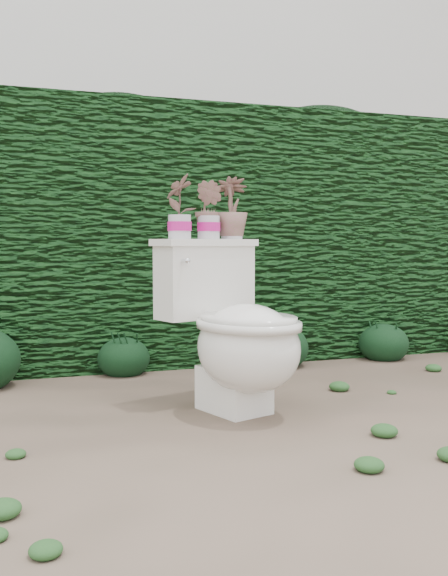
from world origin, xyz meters
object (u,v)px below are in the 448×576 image
object	(u,v)px
toilet	(237,334)
potted_plant_right	(232,210)
potted_plant_center	(209,212)
potted_plant_left	(179,208)

from	to	relation	value
toilet	potted_plant_right	bearing A→B (deg)	56.34
potted_plant_center	potted_plant_right	distance (m)	0.14
potted_plant_center	potted_plant_right	bearing A→B (deg)	80.05
toilet	potted_plant_center	distance (m)	0.60
potted_plant_center	potted_plant_left	bearing A→B (deg)	-99.95
toilet	potted_plant_right	xyz separation A→B (m)	(0.07, 0.28, 0.56)
potted_plant_left	potted_plant_right	distance (m)	0.30
toilet	potted_plant_center	world-z (taller)	potted_plant_center
potted_plant_center	potted_plant_right	world-z (taller)	potted_plant_right
potted_plant_left	potted_plant_center	xyz separation A→B (m)	(0.16, 0.05, -0.01)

